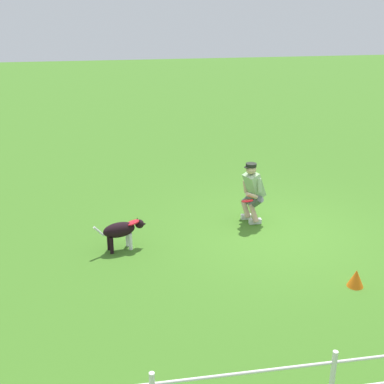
% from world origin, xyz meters
% --- Properties ---
extents(ground_plane, '(60.00, 60.00, 0.00)m').
position_xyz_m(ground_plane, '(0.00, 0.00, 0.00)').
color(ground_plane, '#3F7422').
extents(person, '(0.53, 0.69, 1.29)m').
position_xyz_m(person, '(0.34, -0.71, 0.70)').
color(person, silver).
rests_on(person, ground_plane).
extents(dog, '(1.00, 0.44, 0.57)m').
position_xyz_m(dog, '(3.09, 0.12, 0.39)').
color(dog, black).
rests_on(dog, ground_plane).
extents(frisbee_flying, '(0.31, 0.32, 0.12)m').
position_xyz_m(frisbee_flying, '(2.87, 0.08, 0.51)').
color(frisbee_flying, red).
extents(frisbee_held, '(0.28, 0.28, 0.09)m').
position_xyz_m(frisbee_held, '(0.54, -0.38, 0.61)').
color(frisbee_held, red).
rests_on(frisbee_held, person).
extents(training_cone, '(0.27, 0.27, 0.30)m').
position_xyz_m(training_cone, '(-0.64, 2.10, 0.15)').
color(training_cone, orange).
rests_on(training_cone, ground_plane).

